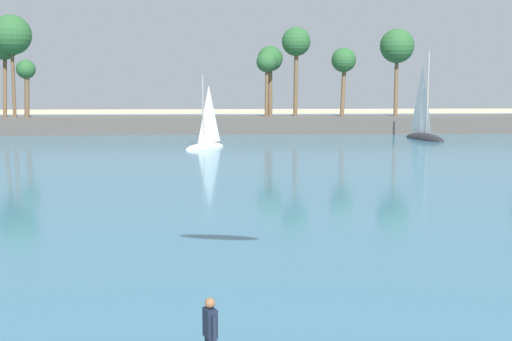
% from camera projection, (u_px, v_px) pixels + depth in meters
% --- Properties ---
extents(sea, '(220.00, 102.63, 0.06)m').
position_uv_depth(sea, '(235.00, 142.00, 64.85)').
color(sea, '#386B84').
rests_on(sea, ground).
extents(palm_headland, '(109.65, 6.00, 12.53)m').
position_uv_depth(palm_headland, '(229.00, 102.00, 75.58)').
color(palm_headland, '#514C47').
rests_on(palm_headland, ground).
extents(person_at_waterline, '(0.31, 0.52, 1.67)m').
position_uv_depth(person_at_waterline, '(210.00, 335.00, 13.86)').
color(person_at_waterline, '#141E33').
rests_on(person_at_waterline, ground).
extents(sailboat_near_shore, '(3.97, 4.35, 6.59)m').
position_uv_depth(sailboat_near_shore, '(206.00, 141.00, 59.24)').
color(sailboat_near_shore, white).
rests_on(sailboat_near_shore, sea).
extents(sailboat_mid_bay, '(3.35, 6.49, 9.02)m').
position_uv_depth(sailboat_mid_bay, '(424.00, 131.00, 67.67)').
color(sailboat_mid_bay, black).
rests_on(sailboat_mid_bay, sea).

